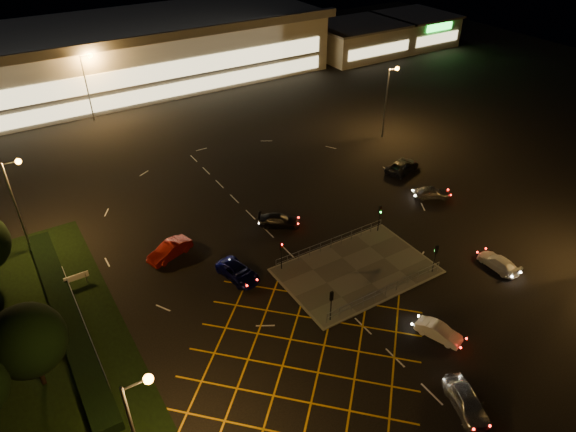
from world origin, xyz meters
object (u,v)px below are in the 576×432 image
car_left_blue (238,272)px  car_circ_red (170,250)px  signal_sw (331,300)px  car_east_grey (402,166)px  signal_se (436,253)px  car_right_silver (432,192)px  signal_nw (281,250)px  car_near_silver (467,401)px  car_far_dkgrey (279,220)px  car_approach_white (498,262)px  car_queue_white (439,332)px  signal_ne (380,213)px

car_left_blue → car_circ_red: size_ratio=1.01×
signal_sw → car_left_blue: signal_sw is taller
car_east_grey → signal_sw: bearing=108.6°
signal_se → car_right_silver: bearing=-134.5°
signal_nw → car_east_grey: size_ratio=0.60×
car_near_silver → car_left_blue: bearing=128.3°
car_near_silver → car_right_silver: (18.67, 22.09, -0.07)m
signal_sw → car_east_grey: signal_sw is taller
signal_nw → car_right_silver: signal_nw is taller
car_far_dkgrey → car_east_grey: size_ratio=0.86×
car_approach_white → car_queue_white: bearing=18.1°
car_queue_white → car_left_blue: 18.63m
signal_sw → signal_ne: (12.00, 7.99, 0.00)m
signal_sw → car_circ_red: signal_sw is taller
car_right_silver → signal_sw: bearing=145.7°
car_right_silver → signal_nw: bearing=126.4°
signal_sw → car_near_silver: bearing=104.6°
signal_ne → car_approach_white: 12.42m
signal_sw → car_near_silver: (3.15, -12.08, -1.59)m
car_queue_white → car_right_silver: (15.38, 16.21, 0.07)m
signal_ne → car_far_dkgrey: bearing=142.0°
car_circ_red → signal_se: bearing=33.3°
signal_sw → car_right_silver: size_ratio=0.77×
car_queue_white → car_east_grey: 28.38m
signal_se → car_right_silver: 14.13m
signal_nw → car_far_dkgrey: (3.63, 6.54, -1.71)m
signal_nw → car_approach_white: signal_nw is taller
car_circ_red → car_left_blue: bearing=14.4°
signal_sw → car_near_silver: signal_sw is taller
car_near_silver → car_circ_red: 29.97m
car_far_dkgrey → car_right_silver: bearing=-69.5°
car_left_blue → car_east_grey: size_ratio=0.90×
signal_nw → car_circ_red: (-8.35, 7.62, -1.59)m
car_approach_white → signal_ne: bearing=-59.6°
signal_sw → signal_ne: bearing=-146.4°
signal_nw → signal_se: bearing=-33.6°
signal_nw → car_queue_white: (6.45, -14.18, -1.74)m
car_queue_white → car_east_grey: bearing=33.3°
car_queue_white → car_far_dkgrey: car_far_dkgrey is taller
signal_sw → car_far_dkgrey: signal_sw is taller
car_queue_white → car_right_silver: 22.34m
signal_ne → car_queue_white: signal_ne is taller
car_east_grey → car_right_silver: bearing=150.7°
car_far_dkgrey → car_circ_red: car_circ_red is taller
signal_se → car_far_dkgrey: signal_se is taller
car_right_silver → car_east_grey: (1.46, 6.63, 0.03)m
signal_se → car_right_silver: size_ratio=0.77×
signal_se → car_circ_red: size_ratio=0.67×
car_far_dkgrey → car_approach_white: 22.45m
signal_se → car_right_silver: (9.83, 10.01, -1.67)m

